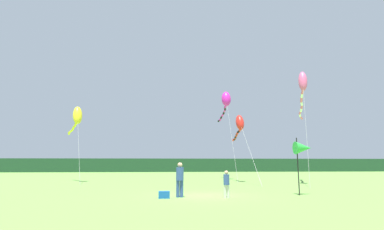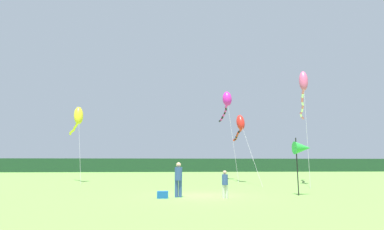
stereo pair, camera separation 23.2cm
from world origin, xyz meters
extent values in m
plane|color=#6B9E42|center=(0.00, 0.00, 0.00)|extent=(120.00, 120.00, 0.00)
cube|color=#1E4228|center=(0.00, 45.00, 1.31)|extent=(108.00, 2.40, 2.61)
cylinder|color=#334C8C|center=(-1.30, -0.67, 0.41)|extent=(0.17, 0.17, 0.83)
cylinder|color=#334C8C|center=(-1.11, -0.67, 0.41)|extent=(0.17, 0.17, 0.83)
cylinder|color=#334C8C|center=(-1.20, -0.67, 1.15)|extent=(0.38, 0.38, 0.65)
sphere|color=tan|center=(-1.20, -0.67, 1.60)|extent=(0.24, 0.24, 0.24)
cylinder|color=silver|center=(0.98, -1.28, 0.32)|extent=(0.13, 0.13, 0.64)
cylinder|color=silver|center=(1.12, -1.28, 0.32)|extent=(0.13, 0.13, 0.64)
cylinder|color=#334C8C|center=(1.05, -1.28, 0.89)|extent=(0.29, 0.29, 0.50)
sphere|color=tan|center=(1.05, -1.28, 1.23)|extent=(0.19, 0.19, 0.19)
cube|color=#1959B2|center=(-1.98, -1.04, 0.17)|extent=(0.54, 0.32, 0.34)
cylinder|color=black|center=(5.17, -0.27, 1.53)|extent=(0.06, 0.06, 3.05)
cone|color=green|center=(5.52, -0.27, 2.50)|extent=(0.90, 0.70, 0.70)
cylinder|color=#B2B2B2|center=(-9.35, 10.49, 3.02)|extent=(1.41, 3.04, 6.04)
ellipsoid|color=yellow|center=(-10.04, 11.99, 6.03)|extent=(1.23, 1.42, 1.89)
cylinder|color=yellow|center=(-10.16, 12.15, 5.30)|extent=(0.41, 0.46, 0.25)
cylinder|color=yellow|center=(-10.33, 12.50, 5.22)|extent=(0.32, 0.48, 0.29)
cylinder|color=yellow|center=(-10.50, 12.86, 5.13)|extent=(0.41, 0.48, 0.29)
cylinder|color=yellow|center=(-10.69, 13.20, 5.04)|extent=(0.36, 0.48, 0.28)
cylinder|color=yellow|center=(-10.85, 13.57, 4.94)|extent=(0.36, 0.50, 0.31)
cylinder|color=yellow|center=(-11.04, 13.91, 4.84)|extent=(0.41, 0.47, 0.27)
cylinder|color=yellow|center=(-11.26, 14.25, 4.78)|extent=(0.39, 0.47, 0.25)
cylinder|color=yellow|center=(-11.46, 14.59, 4.73)|extent=(0.39, 0.46, 0.24)
cylinder|color=yellow|center=(-11.62, 14.95, 4.65)|extent=(0.31, 0.49, 0.31)
cylinder|color=#B2B2B2|center=(4.41, 12.47, 4.21)|extent=(0.06, 4.28, 8.42)
ellipsoid|color=#E026B2|center=(4.40, 14.60, 8.41)|extent=(0.97, 1.43, 1.87)
cylinder|color=#E026B2|center=(4.37, 14.87, 7.68)|extent=(0.26, 0.60, 0.34)
cylinder|color=black|center=(4.40, 15.39, 7.51)|extent=(0.33, 0.63, 0.37)
cylinder|color=#E026B2|center=(4.47, 15.92, 7.38)|extent=(0.22, 0.58, 0.29)
cylinder|color=black|center=(4.49, 16.45, 7.25)|extent=(0.21, 0.59, 0.35)
cylinder|color=#E026B2|center=(4.46, 16.99, 7.09)|extent=(0.27, 0.62, 0.37)
cylinder|color=black|center=(4.41, 17.52, 6.91)|extent=(0.25, 0.61, 0.36)
cylinder|color=#E026B2|center=(4.37, 18.05, 6.75)|extent=(0.23, 0.60, 0.34)
cylinder|color=black|center=(4.32, 18.58, 6.64)|extent=(0.29, 0.58, 0.27)
cylinder|color=#B2B2B2|center=(8.59, 5.55, 4.18)|extent=(1.34, 2.87, 8.36)
ellipsoid|color=#E5598C|center=(9.25, 6.98, 8.35)|extent=(1.06, 1.23, 1.85)
cylinder|color=#E5598C|center=(9.36, 7.34, 7.57)|extent=(0.43, 0.82, 0.35)
cylinder|color=white|center=(9.61, 8.05, 7.42)|extent=(0.48, 0.81, 0.35)
cylinder|color=#E5598C|center=(9.89, 8.75, 7.21)|extent=(0.49, 0.84, 0.45)
cylinder|color=white|center=(10.21, 9.44, 7.00)|extent=(0.56, 0.80, 0.35)
cylinder|color=#E5598C|center=(10.52, 10.12, 6.85)|extent=(0.47, 0.82, 0.35)
cylinder|color=white|center=(10.78, 10.83, 6.68)|extent=(0.46, 0.82, 0.37)
cylinder|color=#E5598C|center=(11.01, 11.55, 6.54)|extent=(0.40, 0.81, 0.30)
cylinder|color=white|center=(11.29, 12.25, 6.42)|extent=(0.54, 0.80, 0.34)
cylinder|color=#E5598C|center=(11.70, 12.88, 6.26)|extent=(0.65, 0.75, 0.36)
cylinder|color=#B2B2B2|center=(4.98, 8.26, 2.68)|extent=(0.35, 4.85, 5.38)
ellipsoid|color=red|center=(4.82, 10.68, 5.37)|extent=(0.81, 1.47, 1.77)
cylinder|color=red|center=(4.84, 10.85, 4.70)|extent=(0.26, 0.42, 0.29)
cylinder|color=black|center=(4.82, 11.18, 4.60)|extent=(0.30, 0.44, 0.30)
cylinder|color=red|center=(4.77, 11.52, 4.49)|extent=(0.21, 0.41, 0.31)
cylinder|color=black|center=(4.79, 11.86, 4.41)|extent=(0.25, 0.39, 0.24)
cylinder|color=red|center=(4.83, 12.20, 4.34)|extent=(0.22, 0.41, 0.30)
cylinder|color=black|center=(4.84, 12.54, 4.23)|extent=(0.22, 0.40, 0.29)
cylinder|color=red|center=(4.87, 12.88, 4.14)|extent=(0.26, 0.42, 0.28)
cylinder|color=black|center=(4.89, 13.22, 4.06)|extent=(0.22, 0.40, 0.28)
cylinder|color=red|center=(4.85, 13.56, 3.99)|extent=(0.28, 0.41, 0.25)
camera|label=1|loc=(-1.94, -16.10, 1.67)|focal=28.15mm
camera|label=2|loc=(-1.71, -16.12, 1.67)|focal=28.15mm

